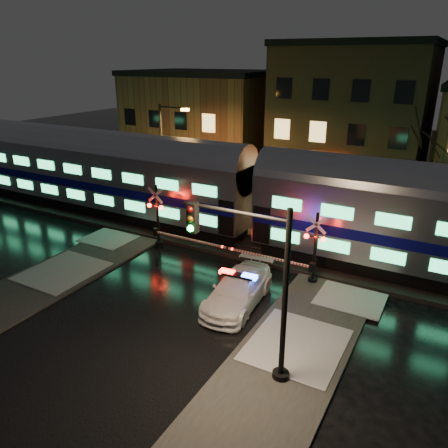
{
  "coord_description": "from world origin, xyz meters",
  "views": [
    {
      "loc": [
        10.94,
        -16.88,
        10.67
      ],
      "look_at": [
        0.2,
        2.5,
        2.2
      ],
      "focal_mm": 35.0,
      "sensor_mm": 36.0,
      "label": 1
    }
  ],
  "objects_px": {
    "streetlight": "(165,149)",
    "traffic_light": "(257,288)",
    "police_car": "(238,290)",
    "crossing_signal_left": "(162,223)",
    "crossing_signal_right": "(307,254)"
  },
  "relations": [
    {
      "from": "police_car",
      "to": "traffic_light",
      "type": "xyz_separation_m",
      "value": [
        2.64,
        -3.81,
        2.67
      ]
    },
    {
      "from": "crossing_signal_left",
      "to": "streetlight",
      "type": "xyz_separation_m",
      "value": [
        -4.56,
        6.7,
        2.8
      ]
    },
    {
      "from": "traffic_light",
      "to": "crossing_signal_left",
      "type": "bearing_deg",
      "value": 131.62
    },
    {
      "from": "police_car",
      "to": "crossing_signal_right",
      "type": "bearing_deg",
      "value": 55.94
    },
    {
      "from": "streetlight",
      "to": "traffic_light",
      "type": "bearing_deg",
      "value": -44.97
    },
    {
      "from": "traffic_light",
      "to": "streetlight",
      "type": "distance_m",
      "value": 19.9
    },
    {
      "from": "crossing_signal_left",
      "to": "traffic_light",
      "type": "xyz_separation_m",
      "value": [
        9.51,
        -7.34,
        1.84
      ]
    },
    {
      "from": "police_car",
      "to": "traffic_light",
      "type": "bearing_deg",
      "value": -59.76
    },
    {
      "from": "crossing_signal_right",
      "to": "traffic_light",
      "type": "height_order",
      "value": "traffic_light"
    },
    {
      "from": "police_car",
      "to": "crossing_signal_left",
      "type": "height_order",
      "value": "crossing_signal_left"
    },
    {
      "from": "crossing_signal_left",
      "to": "streetlight",
      "type": "bearing_deg",
      "value": 124.21
    },
    {
      "from": "police_car",
      "to": "streetlight",
      "type": "relative_size",
      "value": 0.68
    },
    {
      "from": "crossing_signal_left",
      "to": "traffic_light",
      "type": "bearing_deg",
      "value": -37.69
    },
    {
      "from": "streetlight",
      "to": "police_car",
      "type": "bearing_deg",
      "value": -41.88
    },
    {
      "from": "police_car",
      "to": "streetlight",
      "type": "height_order",
      "value": "streetlight"
    }
  ]
}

